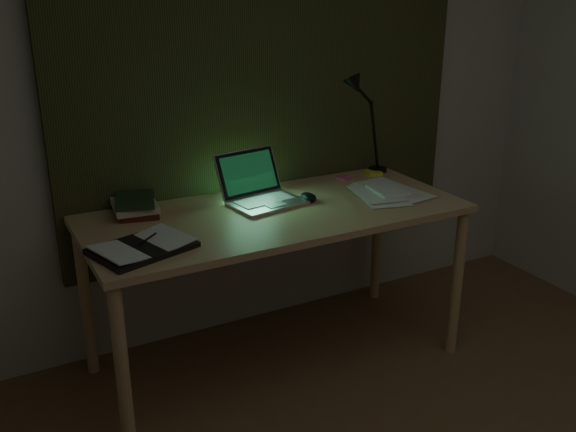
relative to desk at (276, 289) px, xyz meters
name	(u,v)px	position (x,y,z in m)	size (l,w,h in m)	color
wall_back	(266,97)	(0.18, 0.47, 0.85)	(3.50, 0.00, 2.50)	beige
curtain	(269,58)	(0.18, 0.43, 1.05)	(2.20, 0.06, 2.00)	#293118
desk	(276,289)	(0.00, 0.00, 0.00)	(1.77, 0.77, 0.81)	tan
laptop	(267,180)	(0.00, 0.09, 0.52)	(0.34, 0.38, 0.24)	silver
open_textbook	(142,247)	(-0.68, -0.17, 0.42)	(0.37, 0.27, 0.03)	silver
book_stack	(137,205)	(-0.58, 0.25, 0.45)	(0.19, 0.23, 0.09)	silver
loose_papers	(378,192)	(0.56, -0.02, 0.41)	(0.34, 0.36, 0.02)	silver
mouse	(308,197)	(0.20, 0.05, 0.42)	(0.07, 0.10, 0.04)	black
sticky_yellow	(373,173)	(0.74, 0.28, 0.41)	(0.08, 0.08, 0.02)	yellow
sticky_pink	(344,178)	(0.55, 0.28, 0.41)	(0.07, 0.07, 0.01)	#DF5785
desk_lamp	(380,123)	(0.80, 0.31, 0.68)	(0.37, 0.29, 0.55)	black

